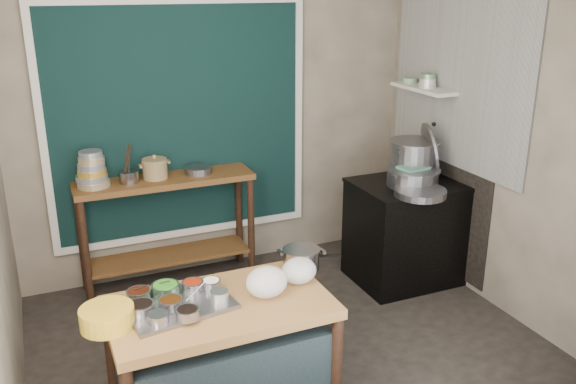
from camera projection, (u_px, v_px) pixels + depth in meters
name	position (u px, v px, depth m)	size (l,w,h in m)	color
floor	(288.00, 345.00, 4.38)	(3.50, 3.00, 0.02)	#302A24
back_wall	(219.00, 113.00, 5.23)	(3.50, 0.02, 2.80)	gray
right_wall	(503.00, 131.00, 4.58)	(0.02, 3.00, 2.80)	gray
curtain_panel	(180.00, 123.00, 5.08)	(2.10, 0.02, 1.90)	black
curtain_frame	(180.00, 123.00, 5.07)	(2.22, 0.03, 2.02)	beige
tile_panel	(459.00, 62.00, 4.90)	(0.02, 1.70, 1.70)	#B2B2AA
soot_patch	(440.00, 193.00, 5.37)	(0.01, 1.30, 1.30)	black
wall_shelf	(424.00, 89.00, 5.21)	(0.22, 0.70, 0.03)	beige
prep_table	(222.00, 360.00, 3.56)	(1.25, 0.72, 0.75)	olive
back_counter	(168.00, 231.00, 5.13)	(1.45, 0.40, 0.95)	brown
stove_block	(407.00, 233.00, 5.22)	(0.90, 0.68, 0.85)	black
stove_top	(410.00, 184.00, 5.08)	(0.92, 0.69, 0.03)	black
condiment_tray	(178.00, 305.00, 3.39)	(0.58, 0.41, 0.03)	gray
condiment_bowls	(171.00, 298.00, 3.38)	(0.56, 0.44, 0.06)	gray
yellow_basin	(107.00, 317.00, 3.18)	(0.28, 0.28, 0.11)	yellow
saucepan	(301.00, 259.00, 3.83)	(0.24, 0.24, 0.13)	gray
plastic_bag_a	(267.00, 282.00, 3.48)	(0.24, 0.21, 0.18)	white
plastic_bag_b	(299.00, 271.00, 3.64)	(0.21, 0.18, 0.16)	white
bowl_stack	(92.00, 171.00, 4.72)	(0.25, 0.25, 0.28)	tan
utensil_cup	(129.00, 177.00, 4.84)	(0.16, 0.16, 0.09)	gray
ceramic_crock	(155.00, 170.00, 4.93)	(0.21, 0.21, 0.14)	olive
wide_bowl	(198.00, 170.00, 5.08)	(0.23, 0.23, 0.06)	gray
stock_pot	(413.00, 160.00, 5.11)	(0.43, 0.43, 0.33)	gray
pot_lid	(430.00, 151.00, 5.12)	(0.48, 0.48, 0.02)	gray
steamer	(413.00, 177.00, 4.97)	(0.45, 0.45, 0.15)	gray
green_cloth	(413.00, 168.00, 4.95)	(0.23, 0.18, 0.02)	#508566
shallow_pan	(420.00, 192.00, 4.76)	(0.41, 0.41, 0.05)	gray
shelf_bowl_stack	(428.00, 81.00, 5.14)	(0.15, 0.15, 0.12)	silver
shelf_bowl_green	(410.00, 81.00, 5.38)	(0.13, 0.13, 0.05)	gray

